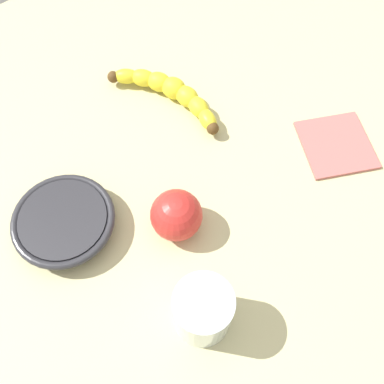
{
  "coord_description": "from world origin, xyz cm",
  "views": [
    {
      "loc": [
        -24.84,
        23.65,
        63.12
      ],
      "look_at": [
        -0.63,
        3.91,
        5.0
      ],
      "focal_mm": 40.11,
      "sensor_mm": 36.0,
      "label": 1
    }
  ],
  "objects": [
    {
      "name": "banana",
      "position": [
        17.37,
        -5.86,
        4.92
      ],
      "size": [
        22.29,
        10.1,
        3.84
      ],
      "rotation": [
        0.0,
        0.0,
        0.29
      ],
      "color": "yellow",
      "rests_on": "wooden_tabletop"
    },
    {
      "name": "ceramic_bowl",
      "position": [
        7.36,
        21.79,
        5.13
      ],
      "size": [
        15.31,
        15.31,
        3.51
      ],
      "color": "#2D2D33",
      "rests_on": "wooden_tabletop"
    },
    {
      "name": "folded_napkin",
      "position": [
        -8.26,
        -21.24,
        3.3
      ],
      "size": [
        15.56,
        15.39,
        0.6
      ],
      "primitive_type": "cube",
      "rotation": [
        0.0,
        0.0,
        -0.48
      ],
      "color": "#BC6660",
      "rests_on": "wooden_tabletop"
    },
    {
      "name": "apple_fruit",
      "position": [
        -2.91,
        8.7,
        6.84
      ],
      "size": [
        7.68,
        7.68,
        7.68
      ],
      "primitive_type": "sphere",
      "color": "red",
      "rests_on": "wooden_tabletop"
    },
    {
      "name": "wooden_tabletop",
      "position": [
        0.0,
        0.0,
        1.5
      ],
      "size": [
        120.0,
        120.0,
        3.0
      ],
      "primitive_type": "cube",
      "color": "#CAC38D",
      "rests_on": "ground"
    },
    {
      "name": "smoothie_glass",
      "position": [
        -16.01,
        14.66,
        7.39
      ],
      "size": [
        7.67,
        7.67,
        9.45
      ],
      "color": "silver",
      "rests_on": "wooden_tabletop"
    }
  ]
}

